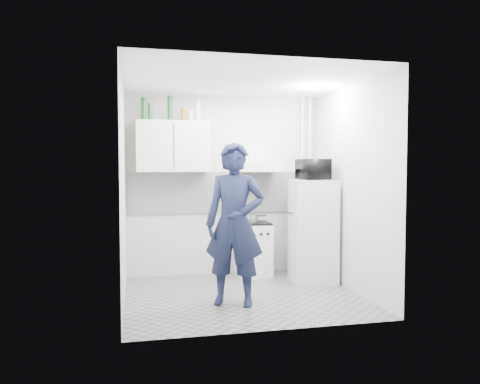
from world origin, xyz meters
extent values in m
plane|color=slate|center=(0.00, 0.00, 0.00)|extent=(2.80, 2.80, 0.00)
plane|color=white|center=(0.00, 0.00, 2.60)|extent=(2.80, 2.80, 0.00)
plane|color=beige|center=(0.00, 1.25, 1.30)|extent=(2.80, 0.00, 2.80)
plane|color=beige|center=(-1.40, 0.00, 1.30)|extent=(0.00, 2.60, 2.60)
plane|color=beige|center=(1.40, 0.00, 1.30)|extent=(0.00, 2.60, 2.60)
imported|color=#161C37|center=(-0.17, -0.32, 0.92)|extent=(0.79, 0.66, 1.84)
cube|color=white|center=(0.38, 1.00, 0.37)|extent=(0.47, 0.47, 0.75)
cube|color=silver|center=(1.10, 0.51, 0.70)|extent=(0.64, 0.64, 1.39)
cube|color=black|center=(0.38, 1.00, 0.76)|extent=(0.45, 0.45, 0.03)
cylinder|color=silver|center=(0.38, 1.08, 0.83)|extent=(0.18, 0.18, 0.10)
imported|color=black|center=(1.10, 0.51, 1.53)|extent=(0.51, 0.35, 0.28)
cylinder|color=#144C1E|center=(-1.14, 1.07, 2.35)|extent=(0.07, 0.07, 0.31)
cylinder|color=#144C1E|center=(-1.06, 1.07, 2.32)|extent=(0.06, 0.06, 0.24)
cylinder|color=#144C1E|center=(-0.78, 1.07, 2.37)|extent=(0.08, 0.08, 0.35)
cylinder|color=brown|center=(-0.60, 1.07, 2.29)|extent=(0.07, 0.07, 0.18)
cylinder|color=#B2B7BC|center=(-0.50, 1.07, 2.27)|extent=(0.08, 0.08, 0.15)
cylinder|color=#B2B7BC|center=(-0.40, 1.07, 2.35)|extent=(0.08, 0.08, 0.30)
cube|color=silver|center=(-0.75, 1.07, 1.85)|extent=(1.00, 0.35, 0.70)
cube|color=white|center=(0.45, 1.00, 1.57)|extent=(0.60, 0.50, 0.14)
cube|color=white|center=(0.00, 1.24, 1.20)|extent=(2.74, 0.03, 0.60)
cylinder|color=white|center=(1.30, 1.17, 1.30)|extent=(0.05, 0.05, 2.60)
cylinder|color=white|center=(1.18, 1.17, 1.30)|extent=(0.04, 0.04, 2.60)
cylinder|color=white|center=(1.00, 0.20, 2.57)|extent=(0.10, 0.10, 0.02)
camera|label=1|loc=(-1.26, -5.47, 1.56)|focal=35.00mm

